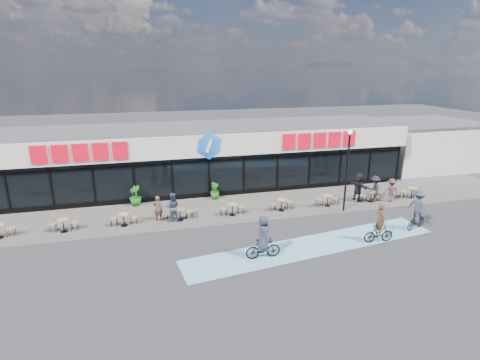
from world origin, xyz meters
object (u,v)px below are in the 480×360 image
at_px(patron_left, 158,208).
at_px(lamp_post, 347,164).
at_px(potted_plant_mid, 215,190).
at_px(pedestrian_a, 375,189).
at_px(patron_right, 172,207).
at_px(potted_plant_left, 135,196).
at_px(potted_plant_right, 215,191).
at_px(pedestrian_b, 358,187).
at_px(cyclist_b, 418,211).
at_px(cyclist_a, 379,228).
at_px(pedestrian_c, 391,190).

bearing_deg(patron_left, lamp_post, -171.90).
bearing_deg(potted_plant_mid, pedestrian_a, -18.04).
bearing_deg(patron_right, patron_left, -12.32).
bearing_deg(potted_plant_left, pedestrian_a, -11.46).
height_order(potted_plant_left, potted_plant_mid, potted_plant_left).
xyz_separation_m(patron_left, patron_right, (0.82, -0.31, 0.10)).
distance_m(potted_plant_mid, patron_right, 4.66).
relative_size(potted_plant_right, pedestrian_a, 0.61).
distance_m(potted_plant_left, pedestrian_b, 14.87).
height_order(lamp_post, potted_plant_left, lamp_post).
bearing_deg(patron_left, pedestrian_a, -166.40).
bearing_deg(pedestrian_b, patron_right, 75.46).
distance_m(potted_plant_left, pedestrian_a, 15.93).
bearing_deg(cyclist_b, patron_left, 161.80).
bearing_deg(lamp_post, potted_plant_right, 150.96).
relative_size(potted_plant_mid, patron_right, 0.62).
bearing_deg(potted_plant_mid, lamp_post, -30.57).
bearing_deg(cyclist_a, patron_right, 152.81).
xyz_separation_m(potted_plant_right, patron_left, (-3.93, -2.87, 0.22)).
height_order(lamp_post, pedestrian_c, lamp_post).
relative_size(patron_right, pedestrian_b, 0.91).
height_order(lamp_post, pedestrian_b, lamp_post).
xyz_separation_m(lamp_post, pedestrian_b, (1.83, 1.44, -2.10)).
relative_size(potted_plant_right, patron_left, 0.71).
distance_m(patron_left, pedestrian_a, 14.27).
distance_m(lamp_post, patron_right, 10.88).
relative_size(patron_left, pedestrian_a, 0.87).
height_order(patron_left, patron_right, patron_right).
height_order(patron_left, cyclist_a, cyclist_a).
xyz_separation_m(potted_plant_mid, pedestrian_c, (11.34, -3.69, 0.26)).
height_order(potted_plant_mid, potted_plant_right, potted_plant_right).
relative_size(potted_plant_mid, potted_plant_right, 1.00).
distance_m(pedestrian_a, cyclist_b, 4.40).
distance_m(potted_plant_right, patron_left, 4.87).
bearing_deg(potted_plant_left, cyclist_a, -34.41).
xyz_separation_m(pedestrian_c, cyclist_b, (-1.20, -4.06, 0.21)).
distance_m(lamp_post, pedestrian_c, 4.54).
height_order(pedestrian_a, pedestrian_b, pedestrian_b).
relative_size(pedestrian_c, cyclist_b, 0.68).
height_order(potted_plant_left, pedestrian_c, pedestrian_c).
distance_m(potted_plant_right, pedestrian_a, 10.80).
distance_m(potted_plant_mid, pedestrian_b, 9.77).
height_order(potted_plant_left, pedestrian_a, pedestrian_a).
distance_m(patron_left, patron_right, 0.89).
distance_m(pedestrian_b, pedestrian_c, 2.17).
distance_m(patron_left, cyclist_a, 12.39).
relative_size(pedestrian_b, cyclist_b, 0.82).
height_order(patron_left, pedestrian_a, pedestrian_a).
relative_size(cyclist_a, cyclist_b, 0.92).
bearing_deg(potted_plant_left, patron_left, -65.34).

